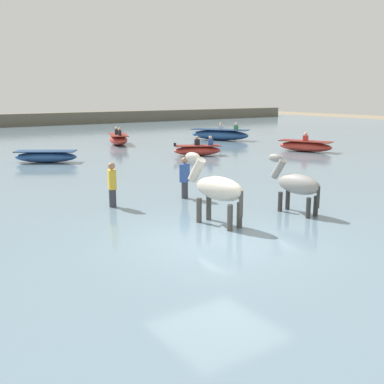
# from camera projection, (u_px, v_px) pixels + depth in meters

# --- Properties ---
(ground_plane) EXTENTS (120.00, 120.00, 0.00)m
(ground_plane) POSITION_uv_depth(u_px,v_px,m) (218.00, 257.00, 10.14)
(ground_plane) COLOR #84755B
(water_surface) EXTENTS (90.00, 90.00, 0.36)m
(water_surface) POSITION_uv_depth(u_px,v_px,m) (63.00, 180.00, 18.17)
(water_surface) COLOR slate
(water_surface) RESTS_ON ground
(horse_lead_pinto) EXTENTS (0.74, 1.91, 2.07)m
(horse_lead_pinto) POSITION_uv_depth(u_px,v_px,m) (217.00, 190.00, 11.18)
(horse_lead_pinto) COLOR beige
(horse_lead_pinto) RESTS_ON ground
(horse_trailing_grey) EXTENTS (0.57, 1.74, 1.89)m
(horse_trailing_grey) POSITION_uv_depth(u_px,v_px,m) (296.00, 185.00, 12.26)
(horse_trailing_grey) COLOR gray
(horse_trailing_grey) RESTS_ON ground
(boat_distant_east) EXTENTS (2.87, 2.31, 0.54)m
(boat_distant_east) POSITION_uv_depth(u_px,v_px,m) (46.00, 157.00, 21.42)
(boat_distant_east) COLOR #28518E
(boat_distant_east) RESTS_ON water_surface
(boat_mid_channel) EXTENTS (2.56, 1.86, 1.00)m
(boat_mid_channel) POSITION_uv_depth(u_px,v_px,m) (198.00, 150.00, 23.78)
(boat_mid_channel) COLOR #BC382D
(boat_mid_channel) RESTS_ON water_surface
(boat_mid_outer) EXTENTS (3.24, 4.08, 1.21)m
(boat_mid_outer) POSITION_uv_depth(u_px,v_px,m) (220.00, 135.00, 31.55)
(boat_mid_outer) COLOR #28518E
(boat_mid_outer) RESTS_ON water_surface
(boat_near_starboard) EXTENTS (1.97, 3.02, 1.11)m
(boat_near_starboard) POSITION_uv_depth(u_px,v_px,m) (118.00, 139.00, 28.82)
(boat_near_starboard) COLOR #BC382D
(boat_near_starboard) RESTS_ON water_surface
(boat_far_offshore) EXTENTS (2.08, 3.09, 1.06)m
(boat_far_offshore) POSITION_uv_depth(u_px,v_px,m) (305.00, 146.00, 25.42)
(boat_far_offshore) COLOR #BC382D
(boat_far_offshore) RESTS_ON water_surface
(person_wading_close) EXTENTS (0.38, 0.34, 1.63)m
(person_wading_close) POSITION_uv_depth(u_px,v_px,m) (185.00, 182.00, 14.07)
(person_wading_close) COLOR #383842
(person_wading_close) RESTS_ON ground
(person_onlooker_left) EXTENTS (0.28, 0.36, 1.63)m
(person_onlooker_left) POSITION_uv_depth(u_px,v_px,m) (112.00, 189.00, 12.99)
(person_onlooker_left) COLOR #383842
(person_onlooker_left) RESTS_ON ground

